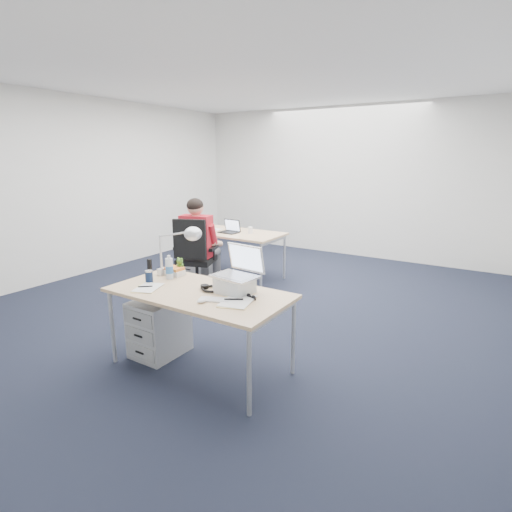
% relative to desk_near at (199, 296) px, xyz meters
% --- Properties ---
extents(floor, '(7.00, 7.00, 0.00)m').
position_rel_desk_near_xyz_m(floor, '(-0.59, 1.43, -0.68)').
color(floor, black).
rests_on(floor, ground).
extents(room, '(6.02, 7.02, 2.80)m').
position_rel_desk_near_xyz_m(room, '(-0.59, 1.43, 1.03)').
color(room, silver).
rests_on(room, ground).
extents(desk_near, '(1.60, 0.80, 0.73)m').
position_rel_desk_near_xyz_m(desk_near, '(0.00, 0.00, 0.00)').
color(desk_near, tan).
rests_on(desk_near, ground).
extents(desk_far, '(1.60, 0.80, 0.73)m').
position_rel_desk_near_xyz_m(desk_far, '(-1.41, 2.47, 0.00)').
color(desk_far, tan).
rests_on(desk_far, ground).
extents(office_chair, '(0.88, 0.88, 1.08)m').
position_rel_desk_near_xyz_m(office_chair, '(-1.35, 1.52, -0.38)').
color(office_chair, black).
rests_on(office_chair, ground).
extents(seated_person, '(0.52, 0.79, 1.32)m').
position_rel_desk_near_xyz_m(seated_person, '(-1.39, 1.70, -0.03)').
color(seated_person, '#AF1924').
rests_on(seated_person, ground).
extents(drawer_pedestal_near, '(0.40, 0.50, 0.55)m').
position_rel_desk_near_xyz_m(drawer_pedestal_near, '(-0.51, -0.00, -0.41)').
color(drawer_pedestal_near, '#AEB1B3').
rests_on(drawer_pedestal_near, ground).
extents(drawer_pedestal_far, '(0.40, 0.50, 0.55)m').
position_rel_desk_near_xyz_m(drawer_pedestal_far, '(-2.01, 2.36, -0.41)').
color(drawer_pedestal_far, '#AEB1B3').
rests_on(drawer_pedestal_far, ground).
extents(silver_laptop, '(0.40, 0.33, 0.40)m').
position_rel_desk_near_xyz_m(silver_laptop, '(0.28, 0.14, 0.24)').
color(silver_laptop, silver).
rests_on(silver_laptop, desk_near).
extents(wireless_keyboard, '(0.28, 0.20, 0.01)m').
position_rel_desk_near_xyz_m(wireless_keyboard, '(0.26, -0.10, 0.05)').
color(wireless_keyboard, white).
rests_on(wireless_keyboard, desk_near).
extents(computer_mouse, '(0.07, 0.09, 0.03)m').
position_rel_desk_near_xyz_m(computer_mouse, '(0.20, -0.20, 0.06)').
color(computer_mouse, white).
rests_on(computer_mouse, desk_near).
extents(headphones, '(0.24, 0.19, 0.04)m').
position_rel_desk_near_xyz_m(headphones, '(0.07, 0.09, 0.07)').
color(headphones, black).
rests_on(headphones, desk_near).
extents(can_koozie, '(0.09, 0.09, 0.12)m').
position_rel_desk_near_xyz_m(can_koozie, '(-0.56, -0.05, 0.10)').
color(can_koozie, '#13203C').
rests_on(can_koozie, desk_near).
extents(water_bottle, '(0.08, 0.08, 0.23)m').
position_rel_desk_near_xyz_m(water_bottle, '(-0.48, 0.14, 0.16)').
color(water_bottle, silver).
rests_on(water_bottle, desk_near).
extents(bear_figurine, '(0.10, 0.09, 0.17)m').
position_rel_desk_near_xyz_m(bear_figurine, '(-0.50, 0.32, 0.13)').
color(bear_figurine, '#2D651B').
rests_on(bear_figurine, desk_near).
extents(book_stack, '(0.21, 0.18, 0.08)m').
position_rel_desk_near_xyz_m(book_stack, '(-0.52, 0.25, 0.09)').
color(book_stack, silver).
rests_on(book_stack, desk_near).
extents(cordless_phone, '(0.04, 0.03, 0.16)m').
position_rel_desk_near_xyz_m(cordless_phone, '(-0.75, 0.14, 0.12)').
color(cordless_phone, black).
rests_on(cordless_phone, desk_near).
extents(papers_left, '(0.28, 0.32, 0.01)m').
position_rel_desk_near_xyz_m(papers_left, '(-0.45, -0.18, 0.05)').
color(papers_left, '#F8E090').
rests_on(papers_left, desk_near).
extents(papers_right, '(0.31, 0.38, 0.01)m').
position_rel_desk_near_xyz_m(papers_right, '(0.42, -0.04, 0.05)').
color(papers_right, '#F8E090').
rests_on(papers_right, desk_near).
extents(sunglasses, '(0.12, 0.08, 0.03)m').
position_rel_desk_near_xyz_m(sunglasses, '(0.49, 0.08, 0.06)').
color(sunglasses, black).
rests_on(sunglasses, desk_near).
extents(desk_lamp, '(0.51, 0.30, 0.54)m').
position_rel_desk_near_xyz_m(desk_lamp, '(-0.48, 0.20, 0.32)').
color(desk_lamp, silver).
rests_on(desk_lamp, desk_near).
extents(dark_laptop, '(0.30, 0.29, 0.21)m').
position_rel_desk_near_xyz_m(dark_laptop, '(-1.40, 2.37, 0.15)').
color(dark_laptop, black).
rests_on(dark_laptop, desk_far).
extents(far_cup, '(0.08, 0.08, 0.10)m').
position_rel_desk_near_xyz_m(far_cup, '(-1.09, 2.50, 0.10)').
color(far_cup, white).
rests_on(far_cup, desk_far).
extents(far_papers, '(0.21, 0.29, 0.01)m').
position_rel_desk_near_xyz_m(far_papers, '(-1.75, 2.42, 0.05)').
color(far_papers, white).
rests_on(far_papers, desk_far).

